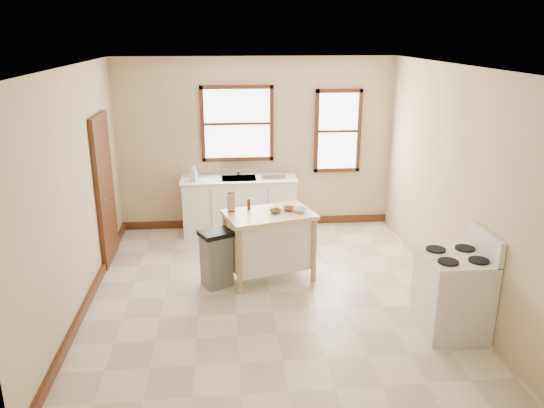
{
  "coord_description": "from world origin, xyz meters",
  "views": [
    {
      "loc": [
        -0.54,
        -6.03,
        3.17
      ],
      "look_at": [
        0.07,
        0.4,
        1.06
      ],
      "focal_mm": 35.0,
      "sensor_mm": 36.0,
      "label": 1
    }
  ],
  "objects_px": {
    "pepper_grinder": "(249,204)",
    "gas_stove": "(454,282)",
    "trash_bin": "(217,259)",
    "dish_rack": "(273,175)",
    "bowl_c": "(300,210)",
    "kitchen_island": "(269,245)",
    "knife_block": "(231,204)",
    "soap_bottle_b": "(194,175)",
    "soap_bottle_a": "(195,173)",
    "bowl_b": "(289,209)",
    "bowl_a": "(276,211)"
  },
  "relations": [
    {
      "from": "bowl_c",
      "to": "gas_stove",
      "type": "distance_m",
      "value": 2.13
    },
    {
      "from": "dish_rack",
      "to": "kitchen_island",
      "type": "xyz_separation_m",
      "value": [
        -0.21,
        -1.7,
        -0.51
      ]
    },
    {
      "from": "dish_rack",
      "to": "knife_block",
      "type": "relative_size",
      "value": 1.96
    },
    {
      "from": "bowl_a",
      "to": "bowl_c",
      "type": "xyz_separation_m",
      "value": [
        0.32,
        -0.01,
        0.01
      ]
    },
    {
      "from": "knife_block",
      "to": "gas_stove",
      "type": "distance_m",
      "value": 2.9
    },
    {
      "from": "knife_block",
      "to": "soap_bottle_a",
      "type": "bearing_deg",
      "value": 112.76
    },
    {
      "from": "soap_bottle_a",
      "to": "soap_bottle_b",
      "type": "xyz_separation_m",
      "value": [
        -0.01,
        -0.03,
        -0.02
      ]
    },
    {
      "from": "pepper_grinder",
      "to": "bowl_a",
      "type": "xyz_separation_m",
      "value": [
        0.34,
        -0.15,
        -0.06
      ]
    },
    {
      "from": "trash_bin",
      "to": "gas_stove",
      "type": "bearing_deg",
      "value": -53.54
    },
    {
      "from": "soap_bottle_b",
      "to": "knife_block",
      "type": "relative_size",
      "value": 0.99
    },
    {
      "from": "dish_rack",
      "to": "bowl_c",
      "type": "xyz_separation_m",
      "value": [
        0.19,
        -1.7,
        -0.02
      ]
    },
    {
      "from": "soap_bottle_a",
      "to": "bowl_a",
      "type": "xyz_separation_m",
      "value": [
        1.12,
        -1.67,
        -0.1
      ]
    },
    {
      "from": "soap_bottle_b",
      "to": "knife_block",
      "type": "xyz_separation_m",
      "value": [
        0.56,
        -1.53,
        -0.0
      ]
    },
    {
      "from": "dish_rack",
      "to": "pepper_grinder",
      "type": "relative_size",
      "value": 2.62
    },
    {
      "from": "pepper_grinder",
      "to": "bowl_a",
      "type": "bearing_deg",
      "value": -23.82
    },
    {
      "from": "soap_bottle_a",
      "to": "dish_rack",
      "type": "xyz_separation_m",
      "value": [
        1.24,
        0.02,
        -0.07
      ]
    },
    {
      "from": "dish_rack",
      "to": "kitchen_island",
      "type": "distance_m",
      "value": 1.79
    },
    {
      "from": "soap_bottle_a",
      "to": "gas_stove",
      "type": "distance_m",
      "value": 4.33
    },
    {
      "from": "dish_rack",
      "to": "bowl_c",
      "type": "relative_size",
      "value": 2.33
    },
    {
      "from": "dish_rack",
      "to": "knife_block",
      "type": "xyz_separation_m",
      "value": [
        -0.7,
        -1.58,
        0.05
      ]
    },
    {
      "from": "soap_bottle_b",
      "to": "trash_bin",
      "type": "height_order",
      "value": "soap_bottle_b"
    },
    {
      "from": "knife_block",
      "to": "bowl_a",
      "type": "bearing_deg",
      "value": -7.93
    },
    {
      "from": "pepper_grinder",
      "to": "soap_bottle_b",
      "type": "bearing_deg",
      "value": 117.87
    },
    {
      "from": "knife_block",
      "to": "gas_stove",
      "type": "height_order",
      "value": "gas_stove"
    },
    {
      "from": "kitchen_island",
      "to": "knife_block",
      "type": "distance_m",
      "value": 0.75
    },
    {
      "from": "bowl_a",
      "to": "bowl_c",
      "type": "bearing_deg",
      "value": -1.82
    },
    {
      "from": "soap_bottle_b",
      "to": "bowl_c",
      "type": "relative_size",
      "value": 1.18
    },
    {
      "from": "bowl_b",
      "to": "gas_stove",
      "type": "xyz_separation_m",
      "value": [
        1.61,
        -1.58,
        -0.36
      ]
    },
    {
      "from": "gas_stove",
      "to": "dish_rack",
      "type": "bearing_deg",
      "value": 117.47
    },
    {
      "from": "soap_bottle_a",
      "to": "bowl_c",
      "type": "height_order",
      "value": "soap_bottle_a"
    },
    {
      "from": "soap_bottle_a",
      "to": "knife_block",
      "type": "distance_m",
      "value": 1.65
    },
    {
      "from": "knife_block",
      "to": "bowl_c",
      "type": "relative_size",
      "value": 1.19
    },
    {
      "from": "bowl_c",
      "to": "knife_block",
      "type": "bearing_deg",
      "value": 171.95
    },
    {
      "from": "kitchen_island",
      "to": "bowl_b",
      "type": "relative_size",
      "value": 6.94
    },
    {
      "from": "pepper_grinder",
      "to": "gas_stove",
      "type": "height_order",
      "value": "gas_stove"
    },
    {
      "from": "soap_bottle_a",
      "to": "pepper_grinder",
      "type": "bearing_deg",
      "value": -43.34
    },
    {
      "from": "dish_rack",
      "to": "trash_bin",
      "type": "distance_m",
      "value": 2.17
    },
    {
      "from": "soap_bottle_b",
      "to": "soap_bottle_a",
      "type": "bearing_deg",
      "value": 86.57
    },
    {
      "from": "bowl_b",
      "to": "trash_bin",
      "type": "xyz_separation_m",
      "value": [
        -0.96,
        -0.25,
        -0.56
      ]
    },
    {
      "from": "soap_bottle_a",
      "to": "soap_bottle_b",
      "type": "distance_m",
      "value": 0.04
    },
    {
      "from": "kitchen_island",
      "to": "pepper_grinder",
      "type": "distance_m",
      "value": 0.61
    },
    {
      "from": "dish_rack",
      "to": "bowl_a",
      "type": "distance_m",
      "value": 1.7
    },
    {
      "from": "soap_bottle_b",
      "to": "bowl_b",
      "type": "xyz_separation_m",
      "value": [
        1.31,
        -1.57,
        -0.08
      ]
    },
    {
      "from": "soap_bottle_a",
      "to": "bowl_a",
      "type": "height_order",
      "value": "soap_bottle_a"
    },
    {
      "from": "soap_bottle_b",
      "to": "bowl_b",
      "type": "relative_size",
      "value": 1.22
    },
    {
      "from": "pepper_grinder",
      "to": "bowl_b",
      "type": "bearing_deg",
      "value": -8.84
    },
    {
      "from": "soap_bottle_b",
      "to": "gas_stove",
      "type": "height_order",
      "value": "gas_stove"
    },
    {
      "from": "kitchen_island",
      "to": "pepper_grinder",
      "type": "xyz_separation_m",
      "value": [
        -0.25,
        0.16,
        0.53
      ]
    },
    {
      "from": "soap_bottle_b",
      "to": "gas_stove",
      "type": "bearing_deg",
      "value": -27.65
    },
    {
      "from": "knife_block",
      "to": "bowl_b",
      "type": "xyz_separation_m",
      "value": [
        0.75,
        -0.05,
        -0.08
      ]
    }
  ]
}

